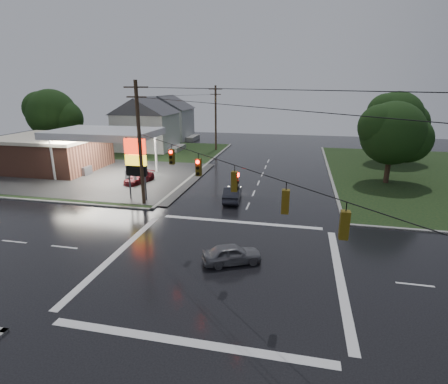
% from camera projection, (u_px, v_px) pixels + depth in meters
% --- Properties ---
extents(ground, '(120.00, 120.00, 0.00)m').
position_uv_depth(ground, '(221.00, 264.00, 21.56)').
color(ground, black).
rests_on(ground, ground).
extents(grass_nw, '(36.00, 36.00, 0.08)m').
position_uv_depth(grass_nw, '(87.00, 160.00, 51.11)').
color(grass_nw, black).
rests_on(grass_nw, ground).
extents(gas_station, '(26.20, 18.00, 5.60)m').
position_uv_depth(gas_station, '(59.00, 151.00, 44.42)').
color(gas_station, '#2D2D2D').
rests_on(gas_station, ground).
extents(pylon_sign, '(2.00, 0.35, 6.00)m').
position_uv_depth(pylon_sign, '(136.00, 159.00, 32.32)').
color(pylon_sign, '#59595E').
rests_on(pylon_sign, ground).
extents(utility_pole_nw, '(2.20, 0.32, 11.00)m').
position_uv_depth(utility_pole_nw, '(140.00, 143.00, 30.68)').
color(utility_pole_nw, '#382619').
rests_on(utility_pole_nw, ground).
extents(utility_pole_n, '(2.20, 0.32, 10.50)m').
position_uv_depth(utility_pole_n, '(216.00, 117.00, 57.36)').
color(utility_pole_n, '#382619').
rests_on(utility_pole_n, ground).
extents(traffic_signals, '(26.87, 26.87, 1.47)m').
position_uv_depth(traffic_signals, '(221.00, 161.00, 19.63)').
color(traffic_signals, black).
rests_on(traffic_signals, ground).
extents(house_near, '(11.05, 8.48, 8.60)m').
position_uv_depth(house_near, '(146.00, 123.00, 58.13)').
color(house_near, silver).
rests_on(house_near, ground).
extents(house_far, '(11.05, 8.48, 8.60)m').
position_uv_depth(house_far, '(167.00, 117.00, 69.54)').
color(house_far, silver).
rests_on(house_far, ground).
extents(tree_nw_behind, '(8.93, 7.60, 10.00)m').
position_uv_depth(tree_nw_behind, '(53.00, 114.00, 54.62)').
color(tree_nw_behind, black).
rests_on(tree_nw_behind, ground).
extents(tree_ne_near, '(7.99, 6.80, 8.98)m').
position_uv_depth(tree_ne_near, '(394.00, 133.00, 37.59)').
color(tree_ne_near, black).
rests_on(tree_ne_near, ground).
extents(tree_ne_far, '(8.46, 7.20, 9.80)m').
position_uv_depth(tree_ne_far, '(397.00, 118.00, 48.00)').
color(tree_ne_far, black).
rests_on(tree_ne_far, ground).
extents(car_north, '(1.83, 4.35, 1.40)m').
position_uv_depth(car_north, '(232.00, 194.00, 33.14)').
color(car_north, '#23242B').
rests_on(car_north, ground).
extents(car_crossing, '(3.93, 2.87, 1.24)m').
position_uv_depth(car_crossing, '(232.00, 254.00, 21.50)').
color(car_crossing, slate).
rests_on(car_crossing, ground).
extents(car_pump, '(2.75, 4.33, 1.17)m').
position_uv_depth(car_pump, '(139.00, 178.00, 39.09)').
color(car_pump, maroon).
rests_on(car_pump, ground).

